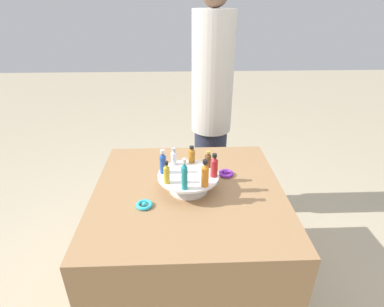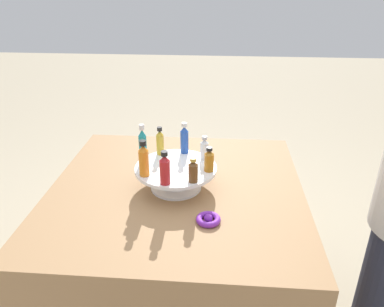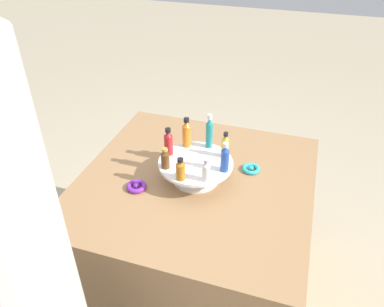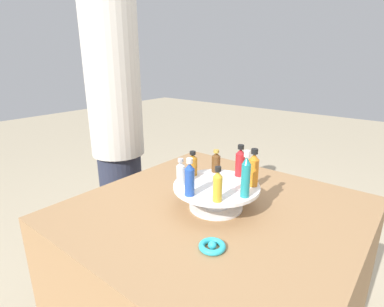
{
  "view_description": "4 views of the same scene",
  "coord_description": "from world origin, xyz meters",
  "px_view_note": "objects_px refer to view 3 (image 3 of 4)",
  "views": [
    {
      "loc": [
        -0.03,
        -1.24,
        1.55
      ],
      "look_at": [
        0.02,
        0.09,
        0.86
      ],
      "focal_mm": 28.0,
      "sensor_mm": 36.0,
      "label": 1
    },
    {
      "loc": [
        1.2,
        0.15,
        1.43
      ],
      "look_at": [
        0.01,
        0.06,
        0.85
      ],
      "focal_mm": 35.0,
      "sensor_mm": 36.0,
      "label": 2
    },
    {
      "loc": [
        -0.36,
        1.16,
        1.65
      ],
      "look_at": [
        0.01,
        0.03,
        0.84
      ],
      "focal_mm": 35.0,
      "sensor_mm": 36.0,
      "label": 3
    },
    {
      "loc": [
        -0.8,
        -0.53,
        1.21
      ],
      "look_at": [
        0.03,
        0.13,
        0.87
      ],
      "focal_mm": 28.0,
      "sensor_mm": 36.0,
      "label": 4
    }
  ],
  "objects_px": {
    "bottle_amber": "(181,170)",
    "bottle_teal": "(209,132)",
    "bottle_clear": "(206,171)",
    "ribbon_bow_teal": "(251,169)",
    "bottle_brown": "(165,159)",
    "display_stand": "(196,168)",
    "ribbon_bow_purple": "(136,186)",
    "bottle_gold": "(225,146)",
    "bottle_blue": "(225,158)",
    "bottle_red": "(168,142)",
    "bottle_orange": "(187,133)"
  },
  "relations": [
    {
      "from": "bottle_amber",
      "to": "ribbon_bow_purple",
      "type": "relative_size",
      "value": 1.14
    },
    {
      "from": "display_stand",
      "to": "bottle_clear",
      "type": "bearing_deg",
      "value": 125.4
    },
    {
      "from": "bottle_gold",
      "to": "bottle_brown",
      "type": "bearing_deg",
      "value": 35.4
    },
    {
      "from": "bottle_red",
      "to": "bottle_brown",
      "type": "distance_m",
      "value": 0.1
    },
    {
      "from": "bottle_blue",
      "to": "bottle_clear",
      "type": "bearing_deg",
      "value": 57.9
    },
    {
      "from": "bottle_amber",
      "to": "ribbon_bow_purple",
      "type": "distance_m",
      "value": 0.22
    },
    {
      "from": "bottle_amber",
      "to": "ribbon_bow_teal",
      "type": "height_order",
      "value": "bottle_amber"
    },
    {
      "from": "bottle_blue",
      "to": "bottle_orange",
      "type": "bearing_deg",
      "value": -32.1
    },
    {
      "from": "bottle_clear",
      "to": "display_stand",
      "type": "bearing_deg",
      "value": -54.6
    },
    {
      "from": "bottle_amber",
      "to": "ribbon_bow_teal",
      "type": "relative_size",
      "value": 1.2
    },
    {
      "from": "bottle_amber",
      "to": "bottle_gold",
      "type": "distance_m",
      "value": 0.23
    },
    {
      "from": "bottle_amber",
      "to": "bottle_gold",
      "type": "height_order",
      "value": "bottle_gold"
    },
    {
      "from": "bottle_brown",
      "to": "bottle_gold",
      "type": "relative_size",
      "value": 0.78
    },
    {
      "from": "display_stand",
      "to": "bottle_clear",
      "type": "height_order",
      "value": "bottle_clear"
    },
    {
      "from": "bottle_amber",
      "to": "bottle_teal",
      "type": "height_order",
      "value": "bottle_teal"
    },
    {
      "from": "bottle_brown",
      "to": "bottle_teal",
      "type": "xyz_separation_m",
      "value": [
        -0.12,
        -0.19,
        0.03
      ]
    },
    {
      "from": "bottle_orange",
      "to": "bottle_amber",
      "type": "xyz_separation_m",
      "value": [
        -0.05,
        0.22,
        -0.02
      ]
    },
    {
      "from": "bottle_clear",
      "to": "bottle_gold",
      "type": "bearing_deg",
      "value": -99.6
    },
    {
      "from": "bottle_teal",
      "to": "bottle_amber",
      "type": "bearing_deg",
      "value": 80.4
    },
    {
      "from": "bottle_red",
      "to": "ribbon_bow_purple",
      "type": "xyz_separation_m",
      "value": [
        0.08,
        0.15,
        -0.13
      ]
    },
    {
      "from": "bottle_brown",
      "to": "ribbon_bow_purple",
      "type": "height_order",
      "value": "bottle_brown"
    },
    {
      "from": "bottle_red",
      "to": "bottle_gold",
      "type": "distance_m",
      "value": 0.23
    },
    {
      "from": "ribbon_bow_purple",
      "to": "bottle_blue",
      "type": "bearing_deg",
      "value": -161.73
    },
    {
      "from": "bottle_gold",
      "to": "bottle_teal",
      "type": "relative_size",
      "value": 0.74
    },
    {
      "from": "ribbon_bow_teal",
      "to": "bottle_brown",
      "type": "bearing_deg",
      "value": 33.16
    },
    {
      "from": "bottle_brown",
      "to": "bottle_clear",
      "type": "height_order",
      "value": "bottle_clear"
    },
    {
      "from": "bottle_brown",
      "to": "display_stand",
      "type": "bearing_deg",
      "value": -144.6
    },
    {
      "from": "display_stand",
      "to": "bottle_orange",
      "type": "distance_m",
      "value": 0.15
    },
    {
      "from": "bottle_clear",
      "to": "ribbon_bow_teal",
      "type": "height_order",
      "value": "bottle_clear"
    },
    {
      "from": "bottle_orange",
      "to": "bottle_red",
      "type": "relative_size",
      "value": 1.1
    },
    {
      "from": "ribbon_bow_purple",
      "to": "bottle_amber",
      "type": "bearing_deg",
      "value": -177.84
    },
    {
      "from": "bottle_teal",
      "to": "ribbon_bow_teal",
      "type": "xyz_separation_m",
      "value": [
        -0.19,
        -0.01,
        -0.15
      ]
    },
    {
      "from": "bottle_brown",
      "to": "bottle_red",
      "type": "bearing_deg",
      "value": -77.1
    },
    {
      "from": "bottle_red",
      "to": "bottle_amber",
      "type": "distance_m",
      "value": 0.18
    },
    {
      "from": "bottle_brown",
      "to": "bottle_gold",
      "type": "distance_m",
      "value": 0.25
    },
    {
      "from": "bottle_red",
      "to": "ribbon_bow_purple",
      "type": "distance_m",
      "value": 0.22
    },
    {
      "from": "bottle_blue",
      "to": "ribbon_bow_purple",
      "type": "relative_size",
      "value": 1.55
    },
    {
      "from": "bottle_clear",
      "to": "ribbon_bow_teal",
      "type": "relative_size",
      "value": 1.22
    },
    {
      "from": "bottle_clear",
      "to": "ribbon_bow_purple",
      "type": "bearing_deg",
      "value": 5.79
    },
    {
      "from": "bottle_red",
      "to": "bottle_blue",
      "type": "relative_size",
      "value": 0.96
    },
    {
      "from": "ribbon_bow_teal",
      "to": "ribbon_bow_purple",
      "type": "relative_size",
      "value": 0.95
    },
    {
      "from": "display_stand",
      "to": "bottle_brown",
      "type": "height_order",
      "value": "bottle_brown"
    },
    {
      "from": "bottle_gold",
      "to": "ribbon_bow_purple",
      "type": "xyz_separation_m",
      "value": [
        0.31,
        0.2,
        -0.13
      ]
    },
    {
      "from": "bottle_brown",
      "to": "bottle_teal",
      "type": "distance_m",
      "value": 0.23
    },
    {
      "from": "bottle_red",
      "to": "bottle_blue",
      "type": "height_order",
      "value": "bottle_blue"
    },
    {
      "from": "display_stand",
      "to": "bottle_gold",
      "type": "height_order",
      "value": "bottle_gold"
    },
    {
      "from": "bottle_amber",
      "to": "bottle_teal",
      "type": "xyz_separation_m",
      "value": [
        -0.04,
        -0.24,
        0.03
      ]
    },
    {
      "from": "bottle_amber",
      "to": "ribbon_bow_purple",
      "type": "bearing_deg",
      "value": 2.16
    },
    {
      "from": "bottle_teal",
      "to": "bottle_clear",
      "type": "bearing_deg",
      "value": 102.9
    },
    {
      "from": "bottle_red",
      "to": "bottle_gold",
      "type": "height_order",
      "value": "bottle_red"
    }
  ]
}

